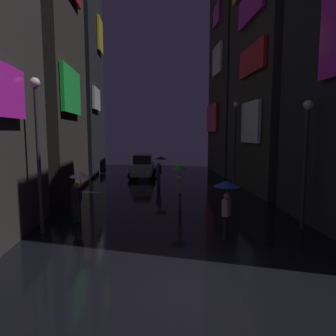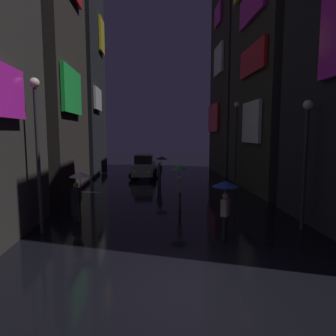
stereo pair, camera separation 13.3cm
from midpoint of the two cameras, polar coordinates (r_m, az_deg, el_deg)
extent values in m
plane|color=black|center=(7.64, 4.18, -22.61)|extent=(120.00, 120.00, 0.00)
cube|color=#F226D8|center=(10.86, -28.48, 12.65)|extent=(0.20, 2.07, 1.62)
cube|color=#2D2826|center=(21.00, -23.53, 20.36)|extent=(4.00, 7.38, 17.80)
cube|color=#26E54C|center=(18.58, -18.14, 13.75)|extent=(0.20, 3.79, 2.54)
cube|color=black|center=(30.34, -17.60, 21.93)|extent=(4.00, 7.78, 23.77)
cube|color=white|center=(27.15, -13.61, 12.63)|extent=(0.20, 2.98, 1.85)
cube|color=yellow|center=(31.43, -12.92, 23.37)|extent=(0.20, 2.23, 3.03)
cube|color=#33302D|center=(22.13, 19.80, 19.55)|extent=(4.00, 8.41, 17.64)
cube|color=white|center=(19.33, 15.25, 8.40)|extent=(0.20, 2.98, 2.52)
cube|color=red|center=(19.94, 15.47, 19.24)|extent=(0.20, 4.21, 1.67)
cube|color=#F226D8|center=(21.33, 15.32, 27.76)|extent=(0.20, 4.29, 1.79)
cube|color=#33302D|center=(29.95, 13.07, 17.07)|extent=(4.00, 7.20, 18.48)
cube|color=red|center=(30.01, 8.26, 9.38)|extent=(0.20, 4.17, 2.63)
cube|color=white|center=(29.01, 9.21, 19.65)|extent=(0.20, 3.02, 2.51)
cube|color=#F226D8|center=(30.62, 9.14, 26.85)|extent=(0.20, 2.18, 1.76)
cylinder|color=black|center=(11.03, 10.76, -10.92)|extent=(0.12, 0.12, 0.85)
cylinder|color=black|center=(10.87, 10.46, -11.18)|extent=(0.12, 0.12, 0.85)
cube|color=gray|center=(10.75, 10.69, -7.36)|extent=(0.37, 0.40, 0.60)
sphere|color=#9E7051|center=(10.66, 10.74, -5.22)|extent=(0.22, 0.22, 0.22)
cylinder|color=gray|center=(10.56, 10.64, -7.34)|extent=(0.09, 0.09, 0.50)
cylinder|color=slate|center=(10.48, 10.68, -5.56)|extent=(0.02, 0.02, 0.77)
cone|color=#263FB2|center=(10.39, 10.74, -2.95)|extent=(0.90, 0.90, 0.20)
cylinder|color=#2D2D38|center=(21.31, -2.15, -2.29)|extent=(0.12, 0.12, 0.85)
cylinder|color=#2D2D38|center=(21.19, -1.81, -2.34)|extent=(0.12, 0.12, 0.85)
cube|color=#333859|center=(21.15, -1.99, -0.37)|extent=(0.39, 0.40, 0.60)
sphere|color=#9E7051|center=(21.10, -1.99, 0.73)|extent=(0.22, 0.22, 0.22)
cylinder|color=#333859|center=(21.05, -1.55, -0.26)|extent=(0.09, 0.09, 0.50)
cylinder|color=slate|center=(21.02, -1.55, 0.64)|extent=(0.02, 0.02, 0.77)
cone|color=black|center=(20.97, -1.55, 1.96)|extent=(0.90, 0.90, 0.20)
cylinder|color=#2D2D38|center=(14.81, 2.02, -6.26)|extent=(0.12, 0.12, 0.85)
cylinder|color=#2D2D38|center=(14.98, 2.04, -6.11)|extent=(0.12, 0.12, 0.85)
cube|color=gray|center=(14.75, 2.04, -3.44)|extent=(0.26, 0.37, 0.60)
sphere|color=beige|center=(14.69, 2.05, -1.86)|extent=(0.22, 0.22, 0.22)
cylinder|color=gray|center=(14.92, 1.86, -3.12)|extent=(0.09, 0.09, 0.50)
cylinder|color=slate|center=(14.87, 1.87, -1.85)|extent=(0.02, 0.02, 0.77)
cone|color=green|center=(14.81, 1.88, 0.00)|extent=(0.90, 0.90, 0.20)
cylinder|color=#2D2D38|center=(13.42, -17.54, -7.93)|extent=(0.12, 0.12, 0.85)
cylinder|color=#2D2D38|center=(13.33, -16.87, -8.01)|extent=(0.12, 0.12, 0.85)
cube|color=black|center=(13.21, -17.32, -4.92)|extent=(0.39, 0.31, 0.60)
sphere|color=#9E7051|center=(13.14, -17.38, -3.17)|extent=(0.22, 0.22, 0.22)
cylinder|color=black|center=(13.16, -16.54, -4.73)|extent=(0.09, 0.09, 0.50)
cylinder|color=slate|center=(13.10, -16.59, -3.29)|extent=(0.02, 0.02, 0.77)
cone|color=silver|center=(13.02, -16.66, -1.19)|extent=(0.90, 0.90, 0.20)
cube|color=#99999E|center=(25.31, -4.94, -0.10)|extent=(1.99, 4.21, 0.90)
cube|color=black|center=(25.23, -4.96, 1.70)|extent=(1.57, 1.94, 0.70)
cylinder|color=black|center=(24.00, -3.28, -1.54)|extent=(0.65, 0.27, 0.64)
cylinder|color=black|center=(24.14, -7.11, -1.53)|extent=(0.65, 0.27, 0.64)
cylinder|color=black|center=(26.63, -2.95, -0.73)|extent=(0.65, 0.27, 0.64)
cylinder|color=black|center=(26.77, -6.40, -0.72)|extent=(0.65, 0.27, 0.64)
cube|color=white|center=(23.22, -4.03, -0.70)|extent=(0.20, 0.07, 0.14)
cube|color=white|center=(23.33, -6.73, -0.70)|extent=(0.20, 0.07, 0.14)
cylinder|color=#2D2D33|center=(21.13, 12.44, 3.80)|extent=(0.14, 0.14, 5.48)
sphere|color=#F9EFCC|center=(21.19, 12.64, 11.71)|extent=(0.36, 0.36, 0.36)
cylinder|color=#2D2D33|center=(11.95, -23.68, 0.99)|extent=(0.14, 0.14, 5.34)
sphere|color=#F9EFCC|center=(12.03, -24.33, 14.61)|extent=(0.36, 0.36, 0.36)
cylinder|color=#2D2D33|center=(12.60, 24.33, -0.45)|extent=(0.14, 0.14, 4.61)
sphere|color=#F9EFCC|center=(12.57, 24.88, 10.87)|extent=(0.36, 0.36, 0.36)
cylinder|color=#265933|center=(14.39, -17.39, -6.95)|extent=(0.44, 0.44, 0.85)
cylinder|color=black|center=(14.29, -17.46, -5.13)|extent=(0.46, 0.46, 0.08)
camera|label=1|loc=(0.07, -90.26, -0.03)|focal=32.00mm
camera|label=2|loc=(0.07, 89.74, 0.03)|focal=32.00mm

